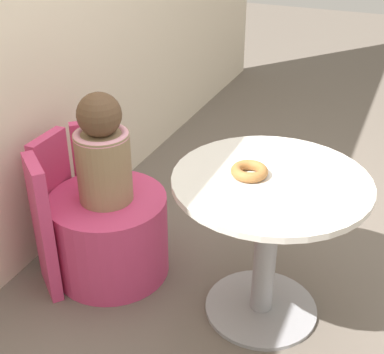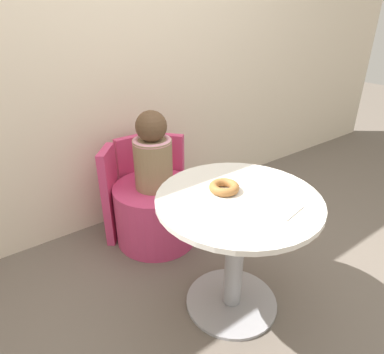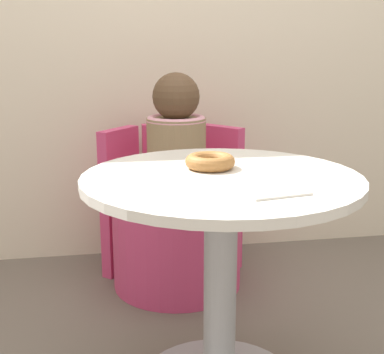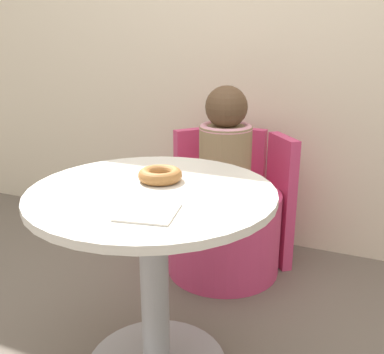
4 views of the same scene
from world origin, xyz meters
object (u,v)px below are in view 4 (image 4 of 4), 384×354
object	(u,v)px
child_figure	(225,145)
donut	(160,175)
round_table	(154,247)
tub_chair	(223,232)

from	to	relation	value
child_figure	donut	size ratio (longest dim) A/B	3.48
round_table	tub_chair	xyz separation A→B (m)	(-0.02, 0.72, -0.26)
tub_chair	donut	distance (m)	0.79
child_figure	round_table	bearing A→B (deg)	-88.62
donut	child_figure	bearing A→B (deg)	90.30
round_table	tub_chair	world-z (taller)	round_table
child_figure	tub_chair	bearing A→B (deg)	100.62
child_figure	donut	world-z (taller)	child_figure
round_table	donut	size ratio (longest dim) A/B	5.35
tub_chair	donut	xyz separation A→B (m)	(0.00, -0.64, 0.47)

